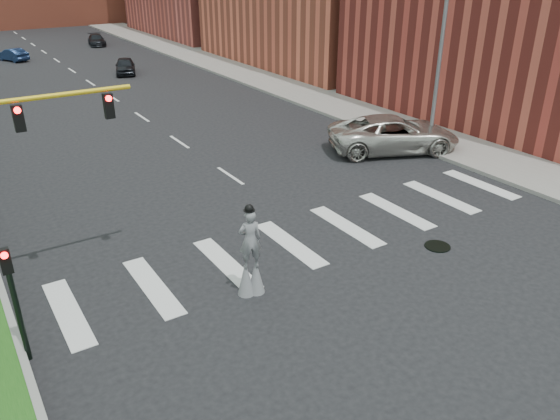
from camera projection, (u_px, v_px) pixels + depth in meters
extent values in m
plane|color=black|center=(336.00, 246.00, 19.39)|extent=(160.00, 160.00, 0.00)
cube|color=gray|center=(268.00, 79.00, 44.49)|extent=(5.00, 90.00, 0.18)
cylinder|color=black|center=(437.00, 246.00, 19.32)|extent=(0.90, 0.90, 0.04)
cylinder|color=slate|center=(439.00, 61.00, 27.40)|extent=(0.20, 0.20, 9.00)
cylinder|color=gold|center=(38.00, 98.00, 15.11)|extent=(5.20, 0.14, 0.14)
cube|color=black|center=(19.00, 118.00, 15.03)|extent=(0.28, 0.18, 0.75)
cylinder|color=#FF0C0C|center=(17.00, 110.00, 14.85)|extent=(0.18, 0.06, 0.18)
cube|color=black|center=(109.00, 106.00, 16.25)|extent=(0.28, 0.18, 0.75)
cylinder|color=#FF0C0C|center=(109.00, 98.00, 16.07)|extent=(0.18, 0.06, 0.18)
cylinder|color=black|center=(18.00, 310.00, 13.35)|extent=(0.14, 0.14, 3.00)
cube|color=black|center=(6.00, 261.00, 12.76)|extent=(0.25, 0.16, 0.65)
cylinder|color=#FF0C0C|center=(4.00, 255.00, 12.60)|extent=(0.16, 0.05, 0.16)
cylinder|color=black|center=(256.00, 279.00, 16.57)|extent=(0.07, 0.07, 0.90)
cylinder|color=black|center=(246.00, 281.00, 16.48)|extent=(0.07, 0.07, 0.90)
cone|color=slate|center=(256.00, 276.00, 16.52)|extent=(0.52, 0.52, 1.13)
cone|color=slate|center=(246.00, 278.00, 16.43)|extent=(0.52, 0.52, 1.13)
imported|color=slate|center=(250.00, 240.00, 15.93)|extent=(0.77, 0.60, 1.88)
sphere|color=black|center=(249.00, 209.00, 15.50)|extent=(0.26, 0.26, 0.26)
cylinder|color=black|center=(249.00, 210.00, 15.52)|extent=(0.34, 0.34, 0.02)
cube|color=yellow|center=(248.00, 222.00, 15.83)|extent=(0.22, 0.05, 0.10)
imported|color=beige|center=(394.00, 134.00, 28.31)|extent=(7.37, 5.54, 1.86)
imported|color=black|center=(125.00, 66.00, 46.73)|extent=(2.73, 4.24, 1.34)
imported|color=navy|center=(13.00, 55.00, 52.40)|extent=(2.61, 3.80, 1.19)
imported|color=black|center=(97.00, 40.00, 61.22)|extent=(2.31, 4.31, 1.19)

